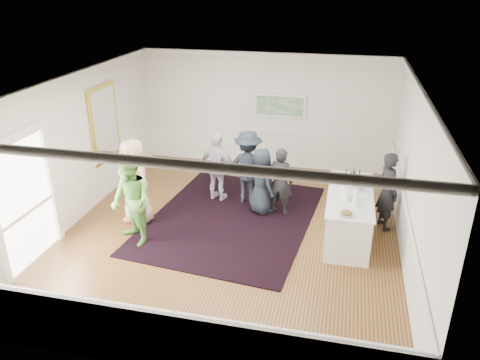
% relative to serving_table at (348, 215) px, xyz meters
% --- Properties ---
extents(floor, '(8.00, 8.00, 0.00)m').
position_rel_serving_table_xyz_m(floor, '(-2.42, -0.38, -0.49)').
color(floor, brown).
rests_on(floor, ground).
extents(ceiling, '(7.00, 8.00, 0.02)m').
position_rel_serving_table_xyz_m(ceiling, '(-2.42, -0.38, 2.71)').
color(ceiling, white).
rests_on(ceiling, wall_back).
extents(wall_left, '(0.02, 8.00, 3.20)m').
position_rel_serving_table_xyz_m(wall_left, '(-5.92, -0.38, 1.11)').
color(wall_left, white).
rests_on(wall_left, floor).
extents(wall_right, '(0.02, 8.00, 3.20)m').
position_rel_serving_table_xyz_m(wall_right, '(1.08, -0.38, 1.11)').
color(wall_right, white).
rests_on(wall_right, floor).
extents(wall_back, '(7.00, 0.02, 3.20)m').
position_rel_serving_table_xyz_m(wall_back, '(-2.42, 3.62, 1.11)').
color(wall_back, white).
rests_on(wall_back, floor).
extents(wall_front, '(7.00, 0.02, 3.20)m').
position_rel_serving_table_xyz_m(wall_front, '(-2.42, -4.38, 1.11)').
color(wall_front, white).
rests_on(wall_front, floor).
extents(wainscoting, '(7.00, 8.00, 1.00)m').
position_rel_serving_table_xyz_m(wainscoting, '(-2.42, -0.38, 0.01)').
color(wainscoting, white).
rests_on(wainscoting, floor).
extents(mirror, '(0.05, 1.25, 1.85)m').
position_rel_serving_table_xyz_m(mirror, '(-5.87, 0.92, 1.31)').
color(mirror, gold).
rests_on(mirror, wall_left).
extents(doorway, '(0.10, 1.78, 2.56)m').
position_rel_serving_table_xyz_m(doorway, '(-5.87, -2.28, 0.93)').
color(doorway, white).
rests_on(doorway, wall_left).
extents(landscape_painting, '(1.44, 0.06, 0.66)m').
position_rel_serving_table_xyz_m(landscape_painting, '(-2.02, 3.57, 1.29)').
color(landscape_painting, white).
rests_on(landscape_painting, wall_back).
extents(area_rug, '(3.90, 4.86, 0.02)m').
position_rel_serving_table_xyz_m(area_rug, '(-2.56, 0.17, -0.48)').
color(area_rug, black).
rests_on(area_rug, floor).
extents(serving_table, '(0.92, 2.41, 0.98)m').
position_rel_serving_table_xyz_m(serving_table, '(0.00, 0.00, 0.00)').
color(serving_table, silver).
rests_on(serving_table, floor).
extents(bartender, '(0.62, 0.74, 1.72)m').
position_rel_serving_table_xyz_m(bartender, '(0.78, 0.56, 0.37)').
color(bartender, black).
rests_on(bartender, floor).
extents(guest_tan, '(1.12, 0.99, 1.93)m').
position_rel_serving_table_xyz_m(guest_tan, '(-4.56, -0.42, 0.47)').
color(guest_tan, tan).
rests_on(guest_tan, floor).
extents(guest_green, '(1.16, 1.13, 1.88)m').
position_rel_serving_table_xyz_m(guest_green, '(-4.26, -1.26, 0.45)').
color(guest_green, '#5EA441').
rests_on(guest_green, floor).
extents(guest_lilac, '(1.05, 0.63, 1.68)m').
position_rel_serving_table_xyz_m(guest_lilac, '(-3.11, 1.07, 0.35)').
color(guest_lilac, silver).
rests_on(guest_lilac, floor).
extents(guest_dark_a, '(1.16, 0.67, 1.79)m').
position_rel_serving_table_xyz_m(guest_dark_a, '(-2.39, 1.12, 0.40)').
color(guest_dark_a, '#1B212D').
rests_on(guest_dark_a, floor).
extents(guest_dark_b, '(0.64, 0.48, 1.59)m').
position_rel_serving_table_xyz_m(guest_dark_b, '(-1.54, 0.69, 0.31)').
color(guest_dark_b, black).
rests_on(guest_dark_b, floor).
extents(guest_navy, '(0.87, 0.90, 1.55)m').
position_rel_serving_table_xyz_m(guest_navy, '(-1.98, 0.66, 0.28)').
color(guest_navy, '#1B212D').
rests_on(guest_navy, floor).
extents(wine_bottles, '(0.36, 0.22, 0.31)m').
position_rel_serving_table_xyz_m(wine_bottles, '(0.02, 0.55, 0.64)').
color(wine_bottles, black).
rests_on(wine_bottles, serving_table).
extents(juice_pitchers, '(0.33, 0.59, 0.24)m').
position_rel_serving_table_xyz_m(juice_pitchers, '(0.00, -0.31, 0.61)').
color(juice_pitchers, '#7EA93C').
rests_on(juice_pitchers, serving_table).
extents(ice_bucket, '(0.26, 0.26, 0.25)m').
position_rel_serving_table_xyz_m(ice_bucket, '(0.06, 0.23, 0.60)').
color(ice_bucket, silver).
rests_on(ice_bucket, serving_table).
extents(nut_bowl, '(0.26, 0.26, 0.07)m').
position_rel_serving_table_xyz_m(nut_bowl, '(-0.07, -0.99, 0.52)').
color(nut_bowl, white).
rests_on(nut_bowl, serving_table).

